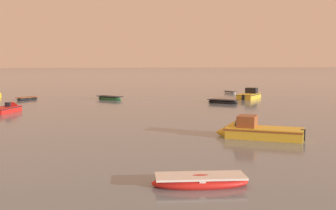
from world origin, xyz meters
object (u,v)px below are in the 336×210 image
(motorboat_moored_1, at_px, (251,96))
(rowboat_moored_5, at_px, (27,99))
(rowboat_moored_1, at_px, (200,182))
(motorboat_moored_3, at_px, (9,110))
(motorboat_moored_2, at_px, (251,133))
(rowboat_moored_0, at_px, (223,102))
(rowboat_moored_4, at_px, (230,93))
(rowboat_moored_3, at_px, (110,98))

(motorboat_moored_1, xyz_separation_m, rowboat_moored_5, (-31.44, 3.12, -0.19))
(rowboat_moored_1, distance_m, motorboat_moored_3, 32.36)
(rowboat_moored_1, bearing_deg, motorboat_moored_2, 64.63)
(motorboat_moored_3, bearing_deg, rowboat_moored_5, 20.75)
(motorboat_moored_1, relative_size, rowboat_moored_0, 1.50)
(motorboat_moored_3, bearing_deg, motorboat_moored_1, -49.94)
(motorboat_moored_2, bearing_deg, rowboat_moored_4, -76.15)
(motorboat_moored_1, bearing_deg, motorboat_moored_2, -162.82)
(motorboat_moored_1, relative_size, motorboat_moored_3, 1.20)
(motorboat_moored_2, distance_m, rowboat_moored_5, 38.93)
(rowboat_moored_1, relative_size, rowboat_moored_5, 1.27)
(motorboat_moored_2, bearing_deg, rowboat_moored_1, 89.36)
(motorboat_moored_1, xyz_separation_m, motorboat_moored_3, (-31.23, -11.46, -0.12))
(rowboat_moored_3, distance_m, motorboat_moored_3, 17.13)
(motorboat_moored_1, distance_m, motorboat_moored_2, 32.60)
(motorboat_moored_1, relative_size, motorboat_moored_2, 0.95)
(motorboat_moored_1, distance_m, rowboat_moored_0, 8.82)
(rowboat_moored_0, height_order, rowboat_moored_3, rowboat_moored_3)
(rowboat_moored_1, bearing_deg, rowboat_moored_4, 75.85)
(motorboat_moored_1, height_order, rowboat_moored_4, motorboat_moored_1)
(rowboat_moored_0, bearing_deg, rowboat_moored_5, -156.90)
(motorboat_moored_1, relative_size, rowboat_moored_3, 1.43)
(rowboat_moored_3, height_order, motorboat_moored_3, motorboat_moored_3)
(rowboat_moored_5, xyz_separation_m, motorboat_moored_3, (0.21, -14.58, 0.07))
(motorboat_moored_1, relative_size, rowboat_moored_5, 1.76)
(motorboat_moored_1, distance_m, rowboat_moored_1, 44.79)
(rowboat_moored_5, bearing_deg, rowboat_moored_4, 143.50)
(rowboat_moored_1, relative_size, motorboat_moored_2, 0.68)
(rowboat_moored_4, relative_size, rowboat_moored_5, 0.97)
(rowboat_moored_4, bearing_deg, rowboat_moored_3, -80.36)
(rowboat_moored_4, bearing_deg, motorboat_moored_1, -13.40)
(motorboat_moored_1, height_order, rowboat_moored_5, motorboat_moored_1)
(rowboat_moored_1, height_order, motorboat_moored_2, motorboat_moored_2)
(rowboat_moored_5, bearing_deg, motorboat_moored_2, 71.92)
(motorboat_moored_3, bearing_deg, rowboat_moored_3, -20.32)
(rowboat_moored_0, distance_m, rowboat_moored_1, 36.68)
(rowboat_moored_5, bearing_deg, motorboat_moored_3, 42.28)
(rowboat_moored_3, xyz_separation_m, motorboat_moored_2, (8.47, -32.05, 0.16))
(rowboat_moored_3, relative_size, rowboat_moored_4, 1.26)
(rowboat_moored_1, relative_size, rowboat_moored_4, 1.30)
(rowboat_moored_4, distance_m, motorboat_moored_2, 42.01)
(rowboat_moored_4, xyz_separation_m, motorboat_moored_3, (-31.39, -21.33, 0.09))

